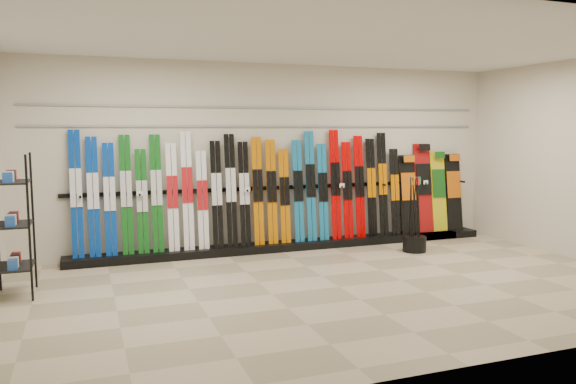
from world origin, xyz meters
name	(u,v)px	position (x,y,z in m)	size (l,w,h in m)	color
floor	(340,287)	(0.00, 0.00, 0.00)	(8.00, 8.00, 0.00)	gray
back_wall	(274,157)	(0.00, 2.50, 1.50)	(8.00, 8.00, 0.00)	beige
ceiling	(342,41)	(0.00, 0.00, 3.00)	(8.00, 8.00, 0.00)	silver
ski_rack_base	(292,245)	(0.22, 2.28, 0.06)	(8.00, 0.40, 0.12)	black
skis	(250,192)	(-0.46, 2.32, 0.96)	(5.38, 0.22, 1.83)	#07389E
snowboards	(431,191)	(2.92, 2.35, 0.84)	(1.28, 0.24, 1.58)	black
accessory_rack	(13,225)	(-3.75, 1.01, 0.84)	(0.40, 0.60, 1.68)	black
pole_bin	(414,244)	(2.00, 1.42, 0.12)	(0.37, 0.37, 0.25)	black
ski_poles	(415,214)	(2.01, 1.44, 0.61)	(0.21, 0.27, 1.18)	black
slatwall_rail_0	(275,126)	(0.00, 2.48, 2.00)	(7.60, 0.02, 0.03)	gray
slatwall_rail_1	(275,108)	(0.00, 2.48, 2.30)	(7.60, 0.02, 0.03)	gray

